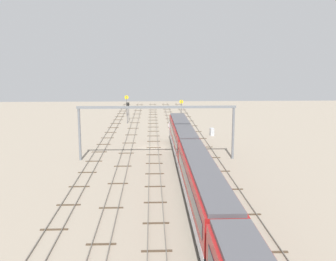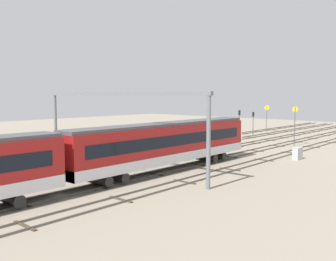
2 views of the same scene
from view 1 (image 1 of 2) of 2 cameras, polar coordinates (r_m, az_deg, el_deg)
The scene contains 13 objects.
ground_plane at distance 66.22m, azimuth -2.08°, elevation -2.53°, with size 157.75×157.75×0.00m, color gray.
track_near_foreground at distance 66.83m, azimuth 5.52°, elevation -2.39°, with size 141.75×2.40×0.16m.
track_with_train at distance 66.37m, azimuth 1.74°, elevation -2.44°, with size 141.75×2.40×0.16m.
track_middle at distance 66.21m, azimuth -2.08°, elevation -2.47°, with size 141.75×2.40×0.16m.
track_second_far at distance 66.33m, azimuth -5.90°, elevation -2.49°, with size 141.75×2.40×0.16m.
track_far_background at distance 66.75m, azimuth -9.69°, elevation -2.50°, with size 141.75×2.40×0.16m.
train at distance 37.75m, azimuth 4.95°, elevation -8.09°, with size 75.20×3.24×4.80m.
overhead_gantry at distance 57.19m, azimuth -1.63°, elevation 1.92°, with size 0.40×23.26×8.01m.
speed_sign_near_foreground at distance 87.61m, azimuth 1.95°, elevation 3.05°, with size 0.14×0.86×6.00m.
speed_sign_mid_trackside at distance 104.68m, azimuth -6.06°, elevation 4.09°, with size 0.14×1.04×5.56m.
signal_light_trackside_approach at distance 92.32m, azimuth -5.98°, elevation 3.02°, with size 0.31×0.32×4.97m.
signal_light_trackside_departure at distance 97.33m, azimuth -5.76°, elevation 3.20°, with size 0.31×0.32×4.46m.
relay_cabinet at distance 77.47m, azimuth 6.43°, elevation -0.20°, with size 1.48×0.70×1.45m.
Camera 1 is at (-64.65, 0.30, 14.35)m, focal length 41.76 mm.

